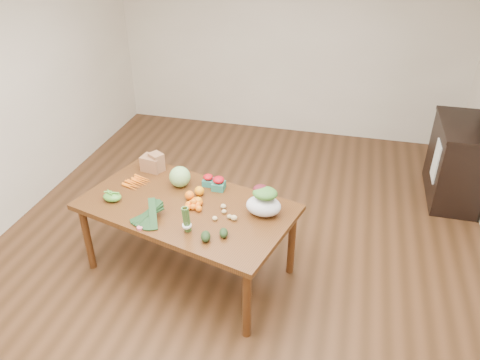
% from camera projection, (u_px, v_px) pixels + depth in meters
% --- Properties ---
extents(floor, '(6.00, 6.00, 0.00)m').
position_uv_depth(floor, '(236.00, 249.00, 4.79)').
color(floor, '#55341D').
rests_on(floor, ground).
extents(room_walls, '(5.02, 6.02, 2.70)m').
position_uv_depth(room_walls, '(236.00, 129.00, 4.10)').
color(room_walls, white).
rests_on(room_walls, floor).
extents(dining_table, '(2.07, 1.48, 0.75)m').
position_uv_depth(dining_table, '(189.00, 238.00, 4.35)').
color(dining_table, '#522F13').
rests_on(dining_table, floor).
extents(cabinet, '(0.52, 1.02, 0.94)m').
position_uv_depth(cabinet, '(456.00, 161.00, 5.42)').
color(cabinet, black).
rests_on(cabinet, floor).
extents(dish_towel, '(0.02, 0.28, 0.45)m').
position_uv_depth(dish_towel, '(436.00, 161.00, 5.26)').
color(dish_towel, white).
rests_on(dish_towel, cabinet).
extents(paper_bag, '(0.31, 0.28, 0.19)m').
position_uv_depth(paper_bag, '(152.00, 162.00, 4.64)').
color(paper_bag, '#955D42').
rests_on(paper_bag, dining_table).
extents(cabbage, '(0.20, 0.20, 0.20)m').
position_uv_depth(cabbage, '(180.00, 177.00, 4.38)').
color(cabbage, '#88BA6B').
rests_on(cabbage, dining_table).
extents(strawberry_basket_a, '(0.12, 0.12, 0.09)m').
position_uv_depth(strawberry_basket_a, '(208.00, 181.00, 4.42)').
color(strawberry_basket_a, red).
rests_on(strawberry_basket_a, dining_table).
extents(strawberry_basket_b, '(0.14, 0.14, 0.10)m').
position_uv_depth(strawberry_basket_b, '(219.00, 184.00, 4.35)').
color(strawberry_basket_b, red).
rests_on(strawberry_basket_b, dining_table).
extents(orange_a, '(0.09, 0.09, 0.09)m').
position_uv_depth(orange_a, '(189.00, 195.00, 4.21)').
color(orange_a, orange).
rests_on(orange_a, dining_table).
extents(orange_b, '(0.09, 0.09, 0.09)m').
position_uv_depth(orange_b, '(199.00, 191.00, 4.27)').
color(orange_b, orange).
rests_on(orange_b, dining_table).
extents(orange_c, '(0.08, 0.08, 0.08)m').
position_uv_depth(orange_c, '(198.00, 201.00, 4.14)').
color(orange_c, orange).
rests_on(orange_c, dining_table).
extents(mandarin_cluster, '(0.22, 0.22, 0.09)m').
position_uv_depth(mandarin_cluster, '(194.00, 203.00, 4.10)').
color(mandarin_cluster, orange).
rests_on(mandarin_cluster, dining_table).
extents(carrots, '(0.28, 0.29, 0.03)m').
position_uv_depth(carrots, '(137.00, 183.00, 4.45)').
color(carrots, '#FE5A15').
rests_on(carrots, dining_table).
extents(snap_pea_bag, '(0.17, 0.13, 0.08)m').
position_uv_depth(snap_pea_bag, '(112.00, 197.00, 4.20)').
color(snap_pea_bag, '#489733').
rests_on(snap_pea_bag, dining_table).
extents(kale_bunch, '(0.41, 0.47, 0.16)m').
position_uv_depth(kale_bunch, '(147.00, 215.00, 3.89)').
color(kale_bunch, black).
rests_on(kale_bunch, dining_table).
extents(asparagus_bundle, '(0.11, 0.13, 0.26)m').
position_uv_depth(asparagus_bundle, '(186.00, 219.00, 3.76)').
color(asparagus_bundle, '#4E823B').
rests_on(asparagus_bundle, dining_table).
extents(potato_a, '(0.04, 0.04, 0.04)m').
position_uv_depth(potato_a, '(224.00, 211.00, 4.04)').
color(potato_a, tan).
rests_on(potato_a, dining_table).
extents(potato_b, '(0.05, 0.04, 0.04)m').
position_uv_depth(potato_b, '(215.00, 218.00, 3.95)').
color(potato_b, '#DEB980').
rests_on(potato_b, dining_table).
extents(potato_c, '(0.05, 0.04, 0.04)m').
position_uv_depth(potato_c, '(230.00, 217.00, 3.97)').
color(potato_c, tan).
rests_on(potato_c, dining_table).
extents(potato_d, '(0.05, 0.05, 0.04)m').
position_uv_depth(potato_d, '(223.00, 206.00, 4.10)').
color(potato_d, tan).
rests_on(potato_d, dining_table).
extents(potato_e, '(0.06, 0.05, 0.05)m').
position_uv_depth(potato_e, '(234.00, 218.00, 3.95)').
color(potato_e, tan).
rests_on(potato_e, dining_table).
extents(avocado_a, '(0.11, 0.13, 0.08)m').
position_uv_depth(avocado_a, '(206.00, 236.00, 3.71)').
color(avocado_a, black).
rests_on(avocado_a, dining_table).
extents(avocado_b, '(0.10, 0.12, 0.07)m').
position_uv_depth(avocado_b, '(224.00, 233.00, 3.75)').
color(avocado_b, black).
rests_on(avocado_b, dining_table).
extents(salad_bag, '(0.35, 0.30, 0.24)m').
position_uv_depth(salad_bag, '(264.00, 203.00, 3.98)').
color(salad_bag, white).
rests_on(salad_bag, dining_table).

